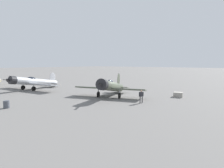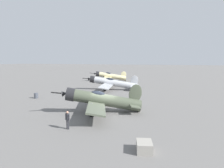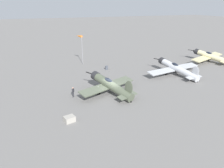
{
  "view_description": "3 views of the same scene",
  "coord_description": "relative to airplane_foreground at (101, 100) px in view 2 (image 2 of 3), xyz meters",
  "views": [
    {
      "loc": [
        17.14,
        -20.29,
        4.85
      ],
      "look_at": [
        0.0,
        -0.0,
        1.8
      ],
      "focal_mm": 28.88,
      "sensor_mm": 36.0,
      "label": 1
    },
    {
      "loc": [
        19.56,
        7.14,
        6.07
      ],
      "look_at": [
        -12.49,
        -3.23,
        1.6
      ],
      "focal_mm": 29.74,
      "sensor_mm": 36.0,
      "label": 2
    },
    {
      "loc": [
        11.5,
        28.34,
        13.45
      ],
      "look_at": [
        0.0,
        -0.0,
        1.8
      ],
      "focal_mm": 33.83,
      "sensor_mm": 36.0,
      "label": 3
    }
  ],
  "objects": [
    {
      "name": "fuel_drum",
      "position": [
        -4.19,
        -12.62,
        -1.09
      ],
      "size": [
        0.65,
        0.65,
        0.83
      ],
      "color": "#474C56",
      "rests_on": "ground_plane"
    },
    {
      "name": "airplane_far_line",
      "position": [
        -29.8,
        -9.04,
        -0.03
      ],
      "size": [
        12.34,
        9.55,
        2.86
      ],
      "rotation": [
        0.0,
        0.0,
        5.05
      ],
      "color": "beige",
      "rests_on": "ground_plane"
    },
    {
      "name": "airplane_foreground",
      "position": [
        0.0,
        0.0,
        0.0
      ],
      "size": [
        10.24,
        9.61,
        3.37
      ],
      "rotation": [
        0.0,
        0.0,
        5.09
      ],
      "color": "#4C5442",
      "rests_on": "ground_plane"
    },
    {
      "name": "equipment_crate",
      "position": [
        7.68,
        6.03,
        -1.16
      ],
      "size": [
        1.45,
        1.28,
        0.68
      ],
      "rotation": [
        0.0,
        0.0,
        1.81
      ],
      "color": "#9E998E",
      "rests_on": "ground_plane"
    },
    {
      "name": "ground_plane",
      "position": [
        -0.17,
        0.44,
        -1.5
      ],
      "size": [
        400.0,
        400.0,
        0.0
      ],
      "primitive_type": "plane",
      "color": "slate"
    },
    {
      "name": "ground_crew_mechanic",
      "position": [
        5.69,
        -0.95,
        -0.53
      ],
      "size": [
        0.42,
        0.54,
        1.61
      ],
      "rotation": [
        0.0,
        0.0,
        5.7
      ],
      "color": "#2D2D33",
      "rests_on": "ground_plane"
    },
    {
      "name": "airplane_mid_apron",
      "position": [
        -15.74,
        -3.8,
        -0.1
      ],
      "size": [
        12.83,
        11.0,
        3.03
      ],
      "rotation": [
        0.0,
        0.0,
        4.88
      ],
      "color": "#B7BABF",
      "rests_on": "ground_plane"
    }
  ]
}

